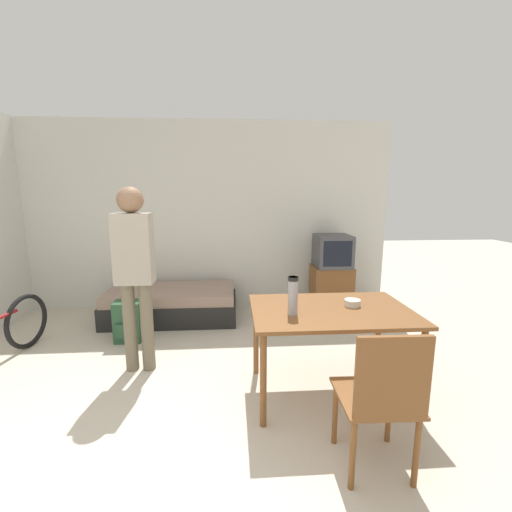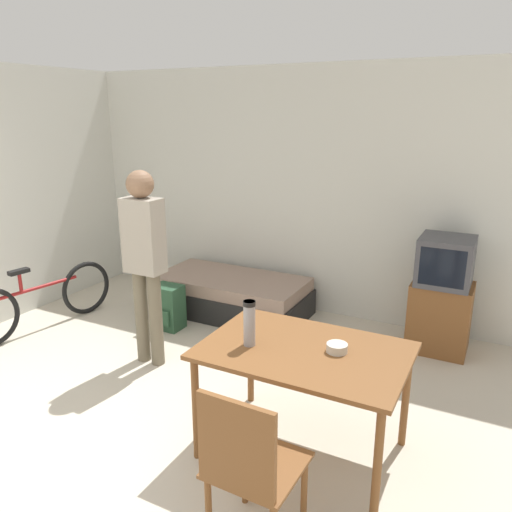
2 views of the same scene
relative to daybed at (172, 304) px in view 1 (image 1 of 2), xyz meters
name	(u,v)px [view 1 (image 1 of 2)]	position (x,y,z in m)	size (l,w,h in m)	color
ground_plane	(136,500)	(0.27, -2.83, -0.21)	(20.00, 20.00, 0.00)	beige
wall_back	(194,217)	(0.27, 0.54, 1.14)	(5.73, 0.06, 2.70)	silver
daybed	(172,304)	(0.00, 0.00, 0.00)	(1.72, 0.85, 0.42)	black
tv	(331,274)	(2.22, 0.11, 0.35)	(0.55, 0.49, 1.12)	brown
dining_table	(331,318)	(1.63, -1.88, 0.47)	(1.31, 0.88, 0.76)	brown
wooden_chair	(382,395)	(1.69, -2.76, 0.33)	(0.47, 0.47, 0.96)	brown
person_standing	(134,266)	(-0.08, -1.35, 0.82)	(0.34, 0.24, 1.76)	#6B604C
thermos_flask	(293,294)	(1.29, -1.99, 0.72)	(0.08, 0.08, 0.30)	#99999E
mate_bowl	(352,303)	(1.83, -1.82, 0.58)	(0.13, 0.13, 0.06)	beige
backpack	(128,321)	(-0.38, -0.67, 0.02)	(0.30, 0.26, 0.47)	#284C33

